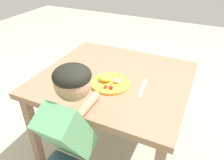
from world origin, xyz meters
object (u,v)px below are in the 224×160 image
at_px(plate, 110,82).
at_px(spoon, 83,78).
at_px(fork, 143,88).
at_px(person, 69,156).

xyz_separation_m(plate, spoon, (-0.20, -0.02, -0.01)).
distance_m(plate, fork, 0.22).
height_order(plate, fork, plate).
distance_m(spoon, person, 0.54).
bearing_deg(spoon, fork, -61.72).
relative_size(fork, person, 0.21).
relative_size(plate, person, 0.24).
bearing_deg(plate, fork, 11.06).
xyz_separation_m(spoon, person, (0.19, -0.47, -0.17)).
bearing_deg(plate, person, -90.54).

